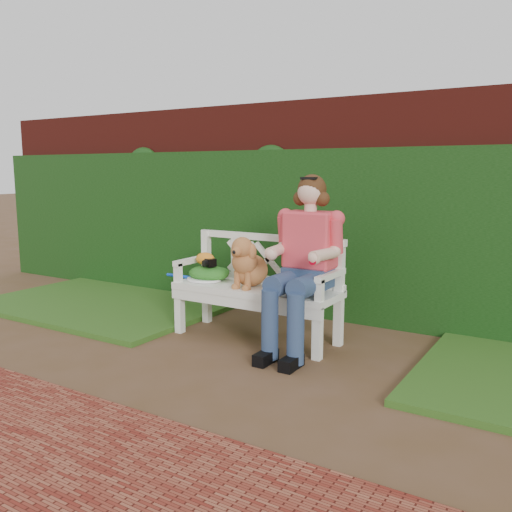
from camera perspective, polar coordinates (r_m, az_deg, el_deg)
The scene contains 12 objects.
ground at distance 4.19m, azimuth -0.94°, elevation -11.84°, with size 60.00×60.00×0.00m, color #51381F.
brick_wall at distance 5.62m, azimuth 9.54°, elevation 4.90°, with size 10.00×0.30×2.20m, color #5C1812.
ivy_hedge at distance 5.45m, azimuth 8.59°, elevation 2.14°, with size 10.00×0.18×1.70m, color #1F4919.
grass_left at distance 6.33m, azimuth -15.06°, elevation -4.70°, with size 2.60×2.00×0.05m, color #28541E.
brick_paving at distance 3.08m, azimuth -18.21°, elevation -20.06°, with size 4.00×1.20×0.03m, color maroon.
garden_bench at distance 4.84m, azimuth 0.00°, elevation -5.98°, with size 1.58×0.60×0.48m, color white, non-canonical shape.
seated_woman at distance 4.48m, azimuth 5.39°, elevation -0.80°, with size 0.62×0.82×1.46m, color #FB4678, non-canonical shape.
dog at distance 4.72m, azimuth -0.73°, elevation -0.53°, with size 0.30×0.41×0.46m, color olive, non-canonical shape.
tennis_racket at distance 5.05m, azimuth -5.78°, elevation -2.42°, with size 0.64×0.27×0.03m, color silver, non-canonical shape.
green_bag at distance 5.05m, azimuth -5.01°, elevation -1.78°, with size 0.40×0.31×0.14m, color green, non-canonical shape.
camera_item at distance 4.99m, azimuth -4.90°, elevation -0.68°, with size 0.11×0.08×0.07m, color black.
baseball_glove at distance 5.06m, azimuth -5.37°, elevation -0.29°, with size 0.19×0.14×0.12m, color orange.
Camera 1 is at (2.11, -3.30, 1.49)m, focal length 38.00 mm.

